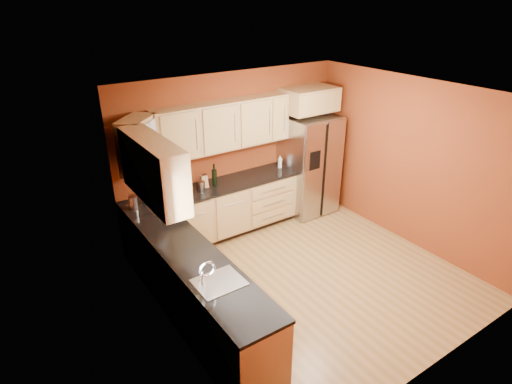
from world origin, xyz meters
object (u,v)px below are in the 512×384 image
Objects in this scene: canister_left at (201,187)px; soap_dispenser at (280,162)px; knife_block at (204,182)px; refrigerator at (308,165)px; wine_bottle_a at (214,175)px.

canister_left is 1.59m from soap_dispenser.
knife_block is 0.93× the size of soap_dispenser.
canister_left is 0.15m from knife_block.
soap_dispenser is at bearing 167.65° from refrigerator.
knife_block is 1.49m from soap_dispenser.
refrigerator is 2.14m from canister_left.
wine_bottle_a is at bearing 177.30° from refrigerator.
soap_dispenser is (1.31, 0.03, -0.08)m from wine_bottle_a.
knife_block is at bearing -179.58° from soap_dispenser.
wine_bottle_a reaches higher than knife_block.
refrigerator is 8.98× the size of knife_block.
refrigerator is 0.58m from soap_dispenser.
wine_bottle_a is 1.83× the size of knife_block.
wine_bottle_a is 1.71× the size of soap_dispenser.
soap_dispenser is at bearing 4.41° from canister_left.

